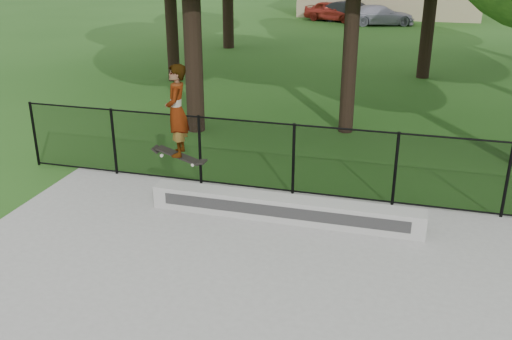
% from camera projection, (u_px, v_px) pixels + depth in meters
% --- Properties ---
extents(grind_ledge, '(5.08, 0.40, 0.44)m').
position_uv_depth(grind_ledge, '(284.00, 209.00, 10.52)').
color(grind_ledge, '#ACABA6').
rests_on(grind_ledge, concrete_slab).
extents(car_a, '(3.96, 2.55, 1.26)m').
position_uv_depth(car_a, '(333.00, 11.00, 37.11)').
color(car_a, maroon).
rests_on(car_a, ground).
extents(car_b, '(3.89, 2.69, 1.32)m').
position_uv_depth(car_b, '(352.00, 12.00, 36.42)').
color(car_b, black).
rests_on(car_b, ground).
extents(car_c, '(4.16, 2.75, 1.21)m').
position_uv_depth(car_c, '(380.00, 15.00, 35.32)').
color(car_c, '#9492A6').
rests_on(car_c, ground).
extents(skater_airborne, '(0.81, 0.69, 1.86)m').
position_uv_depth(skater_airborne, '(177.00, 112.00, 10.14)').
color(skater_airborne, black).
rests_on(skater_airborne, ground).
extents(chainlink_fence, '(16.06, 0.06, 1.50)m').
position_uv_depth(chainlink_fence, '(395.00, 169.00, 10.92)').
color(chainlink_fence, black).
rests_on(chainlink_fence, concrete_slab).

